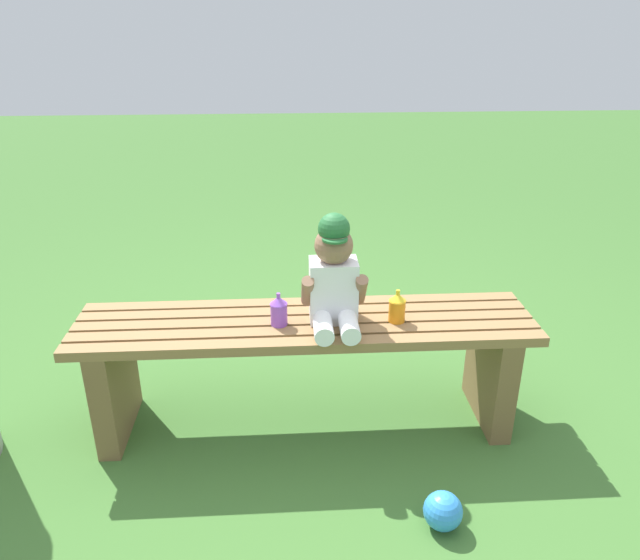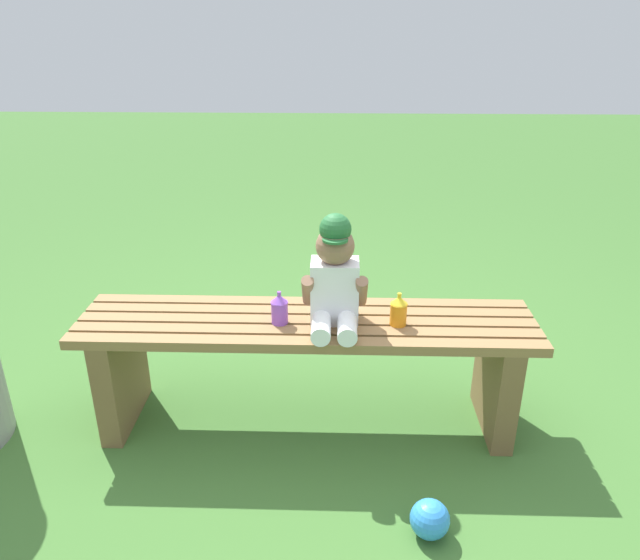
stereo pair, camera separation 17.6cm
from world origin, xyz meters
The scene contains 6 objects.
ground_plane centered at (0.00, 0.00, 0.00)m, with size 16.00×16.00×0.00m, color #3D6B2D.
park_bench centered at (0.00, 0.00, 0.31)m, with size 1.68×0.38×0.46m.
child_figure centered at (0.10, -0.02, 0.63)m, with size 0.23×0.27×0.40m.
sippy_cup_left centered at (-0.09, -0.03, 0.51)m, with size 0.06×0.06×0.12m.
sippy_cup_right centered at (0.33, -0.03, 0.51)m, with size 0.06×0.06×0.12m.
toy_ball centered at (0.40, -0.56, 0.06)m, with size 0.12×0.12×0.12m, color #338CE5.
Camera 2 is at (0.11, -1.95, 1.48)m, focal length 33.72 mm.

